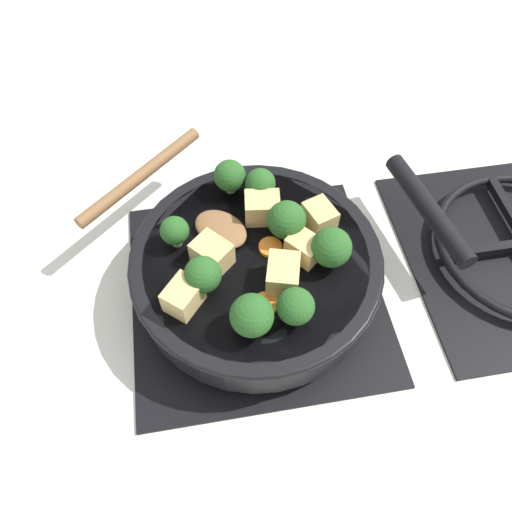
% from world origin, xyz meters
% --- Properties ---
extents(ground_plane, '(2.40, 2.40, 0.00)m').
position_xyz_m(ground_plane, '(0.00, 0.00, 0.00)').
color(ground_plane, silver).
extents(front_burner_grate, '(0.31, 0.31, 0.03)m').
position_xyz_m(front_burner_grate, '(0.00, 0.00, 0.01)').
color(front_burner_grate, black).
rests_on(front_burner_grate, ground_plane).
extents(skillet_pan, '(0.29, 0.40, 0.05)m').
position_xyz_m(skillet_pan, '(-0.00, 0.00, 0.06)').
color(skillet_pan, black).
rests_on(skillet_pan, front_burner_grate).
extents(wooden_spoon, '(0.21, 0.21, 0.02)m').
position_xyz_m(wooden_spoon, '(-0.09, -0.08, 0.09)').
color(wooden_spoon, brown).
rests_on(wooden_spoon, skillet_pan).
extents(tofu_cube_center_large, '(0.04, 0.04, 0.03)m').
position_xyz_m(tofu_cube_center_large, '(-0.06, 0.02, 0.10)').
color(tofu_cube_center_large, '#DBB770').
rests_on(tofu_cube_center_large, skillet_pan).
extents(tofu_cube_near_handle, '(0.04, 0.04, 0.03)m').
position_xyz_m(tofu_cube_near_handle, '(-0.03, 0.08, 0.09)').
color(tofu_cube_near_handle, '#DBB770').
rests_on(tofu_cube_near_handle, skillet_pan).
extents(tofu_cube_east_chunk, '(0.05, 0.05, 0.03)m').
position_xyz_m(tofu_cube_east_chunk, '(0.01, 0.05, 0.09)').
color(tofu_cube_east_chunk, '#DBB770').
rests_on(tofu_cube_east_chunk, skillet_pan).
extents(tofu_cube_west_chunk, '(0.05, 0.04, 0.03)m').
position_xyz_m(tofu_cube_west_chunk, '(0.04, 0.02, 0.10)').
color(tofu_cube_west_chunk, '#DBB770').
rests_on(tofu_cube_west_chunk, skillet_pan).
extents(tofu_cube_back_piece, '(0.05, 0.05, 0.03)m').
position_xyz_m(tofu_cube_back_piece, '(0.00, -0.05, 0.09)').
color(tofu_cube_back_piece, '#DBB770').
rests_on(tofu_cube_back_piece, skillet_pan).
extents(tofu_cube_front_piece, '(0.05, 0.05, 0.03)m').
position_xyz_m(tofu_cube_front_piece, '(0.05, -0.09, 0.09)').
color(tofu_cube_front_piece, '#DBB770').
rests_on(tofu_cube_front_piece, skillet_pan).
extents(broccoli_floret_near_spoon, '(0.04, 0.04, 0.05)m').
position_xyz_m(broccoli_floret_near_spoon, '(0.09, -0.02, 0.11)').
color(broccoli_floret_near_spoon, '#709956').
rests_on(broccoli_floret_near_spoon, skillet_pan).
extents(broccoli_floret_center_top, '(0.04, 0.04, 0.04)m').
position_xyz_m(broccoli_floret_center_top, '(-0.09, 0.02, 0.10)').
color(broccoli_floret_center_top, '#709956').
rests_on(broccoli_floret_center_top, skillet_pan).
extents(broccoli_floret_east_rim, '(0.03, 0.03, 0.04)m').
position_xyz_m(broccoli_floret_east_rim, '(-0.03, -0.09, 0.10)').
color(broccoli_floret_east_rim, '#709956').
rests_on(broccoli_floret_east_rim, skillet_pan).
extents(broccoli_floret_west_rim, '(0.04, 0.04, 0.05)m').
position_xyz_m(broccoli_floret_west_rim, '(0.09, 0.03, 0.10)').
color(broccoli_floret_west_rim, '#709956').
rests_on(broccoli_floret_west_rim, skillet_pan).
extents(broccoli_floret_north_edge, '(0.04, 0.04, 0.05)m').
position_xyz_m(broccoli_floret_north_edge, '(0.03, -0.06, 0.11)').
color(broccoli_floret_north_edge, '#709956').
rests_on(broccoli_floret_north_edge, skillet_pan).
extents(broccoli_floret_south_cluster, '(0.04, 0.04, 0.05)m').
position_xyz_m(broccoli_floret_south_cluster, '(-0.10, -0.01, 0.10)').
color(broccoli_floret_south_cluster, '#709956').
rests_on(broccoli_floret_south_cluster, skillet_pan).
extents(broccoli_floret_mid_floret, '(0.04, 0.04, 0.05)m').
position_xyz_m(broccoli_floret_mid_floret, '(-0.02, 0.04, 0.11)').
color(broccoli_floret_mid_floret, '#709956').
rests_on(broccoli_floret_mid_floret, skillet_pan).
extents(broccoli_floret_small_inner, '(0.04, 0.04, 0.05)m').
position_xyz_m(broccoli_floret_small_inner, '(0.02, 0.08, 0.11)').
color(broccoli_floret_small_inner, '#709956').
rests_on(broccoli_floret_small_inner, skillet_pan).
extents(carrot_slice_orange_thin, '(0.03, 0.03, 0.01)m').
position_xyz_m(carrot_slice_orange_thin, '(0.06, 0.00, 0.08)').
color(carrot_slice_orange_thin, orange).
rests_on(carrot_slice_orange_thin, skillet_pan).
extents(carrot_slice_near_center, '(0.03, 0.03, 0.01)m').
position_xyz_m(carrot_slice_near_center, '(-0.01, 0.02, 0.08)').
color(carrot_slice_near_center, orange).
rests_on(carrot_slice_near_center, skillet_pan).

